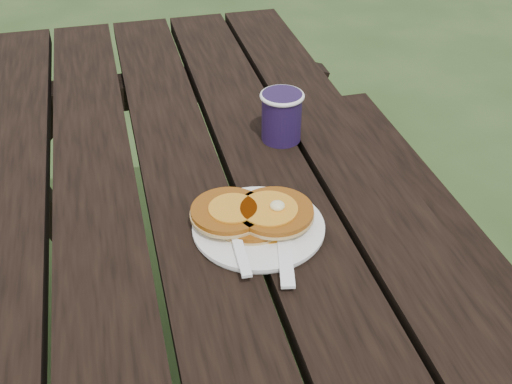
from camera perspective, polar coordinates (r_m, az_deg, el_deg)
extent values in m
cube|color=black|center=(1.03, -5.15, -3.80)|extent=(0.75, 1.80, 0.04)
cube|color=black|center=(1.40, 18.86, -9.52)|extent=(0.25, 1.80, 0.04)
cylinder|color=white|center=(1.00, 0.23, -3.21)|extent=(0.25, 0.25, 0.01)
cylinder|color=#904C10|center=(1.00, -0.44, -2.35)|extent=(0.12, 0.12, 0.01)
cylinder|color=#904C10|center=(0.99, -2.50, -1.74)|extent=(0.12, 0.12, 0.01)
cylinder|color=#904C10|center=(0.99, 1.69, -1.78)|extent=(0.12, 0.12, 0.01)
cylinder|color=#C37B1B|center=(0.99, 1.16, -1.45)|extent=(0.09, 0.09, 0.00)
ellipsoid|color=#F4E59E|center=(0.98, 1.91, -1.22)|extent=(0.02, 0.02, 0.01)
cube|color=white|center=(0.95, 2.52, -4.72)|extent=(0.06, 0.18, 0.00)
cylinder|color=#1F1237|center=(1.20, 2.29, 6.70)|extent=(0.07, 0.07, 0.10)
torus|color=white|center=(1.18, 2.34, 8.55)|extent=(0.08, 0.08, 0.01)
cylinder|color=black|center=(1.18, 2.34, 8.46)|extent=(0.07, 0.07, 0.01)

